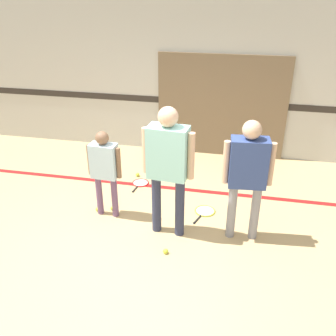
% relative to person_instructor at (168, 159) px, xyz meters
% --- Properties ---
extents(ground_plane, '(16.00, 16.00, 0.00)m').
position_rel_person_instructor_xyz_m(ground_plane, '(-0.20, -0.21, -1.10)').
color(ground_plane, tan).
extents(wall_back, '(16.00, 0.07, 3.20)m').
position_rel_person_instructor_xyz_m(wall_back, '(-0.20, 2.78, 0.50)').
color(wall_back, beige).
rests_on(wall_back, ground_plane).
extents(wall_panel, '(2.40, 0.05, 1.93)m').
position_rel_person_instructor_xyz_m(wall_panel, '(0.46, 2.72, -0.13)').
color(wall_panel, '#756047').
rests_on(wall_panel, ground_plane).
extents(floor_stripe, '(14.40, 0.10, 0.01)m').
position_rel_person_instructor_xyz_m(floor_stripe, '(-0.20, 1.18, -1.09)').
color(floor_stripe, red).
rests_on(floor_stripe, ground_plane).
extents(person_instructor, '(0.67, 0.32, 1.77)m').
position_rel_person_instructor_xyz_m(person_instructor, '(0.00, 0.00, 0.00)').
color(person_instructor, '#2D334C').
rests_on(person_instructor, ground_plane).
extents(person_student_left, '(0.49, 0.22, 1.30)m').
position_rel_person_instructor_xyz_m(person_student_left, '(-0.94, 0.24, -0.29)').
color(person_student_left, '#6B4C70').
rests_on(person_student_left, ground_plane).
extents(person_student_right, '(0.62, 0.29, 1.64)m').
position_rel_person_instructor_xyz_m(person_student_right, '(0.98, 0.10, -0.08)').
color(person_student_right, gray).
rests_on(person_student_right, ground_plane).
extents(racket_spare_on_floor, '(0.32, 0.49, 0.03)m').
position_rel_person_instructor_xyz_m(racket_spare_on_floor, '(-0.73, 1.22, -1.09)').
color(racket_spare_on_floor, red).
rests_on(racket_spare_on_floor, ground_plane).
extents(racket_second_spare, '(0.39, 0.55, 0.03)m').
position_rel_person_instructor_xyz_m(racket_second_spare, '(0.43, 0.58, -1.09)').
color(racket_second_spare, '#C6D838').
rests_on(racket_second_spare, ground_plane).
extents(tennis_ball_near_instructor, '(0.07, 0.07, 0.07)m').
position_rel_person_instructor_xyz_m(tennis_ball_near_instructor, '(0.06, -0.46, -1.06)').
color(tennis_ball_near_instructor, '#CCE038').
rests_on(tennis_ball_near_instructor, ground_plane).
extents(tennis_ball_by_spare_racket, '(0.07, 0.07, 0.07)m').
position_rel_person_instructor_xyz_m(tennis_ball_by_spare_racket, '(-0.85, 1.47, -1.06)').
color(tennis_ball_by_spare_racket, '#CCE038').
rests_on(tennis_ball_by_spare_racket, ground_plane).
extents(tennis_ball_stray_left, '(0.07, 0.07, 0.07)m').
position_rel_person_instructor_xyz_m(tennis_ball_stray_left, '(-0.92, 0.35, -1.06)').
color(tennis_ball_stray_left, '#CCE038').
rests_on(tennis_ball_stray_left, ground_plane).
extents(tennis_ball_stray_right, '(0.07, 0.07, 0.07)m').
position_rel_person_instructor_xyz_m(tennis_ball_stray_right, '(-1.13, 0.28, -1.06)').
color(tennis_ball_stray_right, '#CCE038').
rests_on(tennis_ball_stray_right, ground_plane).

